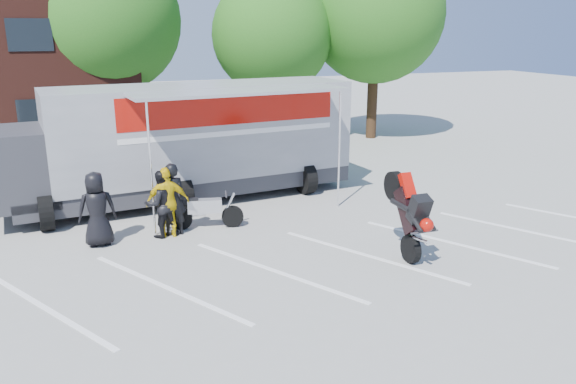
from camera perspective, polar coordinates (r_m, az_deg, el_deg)
ground at (r=11.78m, az=-0.69°, el=-10.02°), size 100.00×100.00×0.00m
parking_bay_lines at (r=12.64m, az=-2.25°, el=-8.11°), size 18.09×13.33×0.01m
tree_left at (r=25.99m, az=-17.81°, el=16.27°), size 6.12×6.12×8.64m
tree_mid at (r=26.38m, az=-1.64°, el=15.64°), size 5.44×5.44×7.68m
tree_right at (r=27.97m, az=8.90°, el=17.41°), size 6.46×6.46×9.12m
transporter_truck at (r=18.16m, az=-9.84°, el=-0.69°), size 11.78×6.56×3.59m
parked_motorcycle at (r=15.47m, az=-8.18°, el=-3.64°), size 2.11×1.09×1.06m
stunt_bike_rider at (r=14.01m, az=10.75°, el=-5.92°), size 0.92×1.89×2.21m
spectator_leather_a at (r=14.61m, az=-18.83°, el=-1.67°), size 0.95×0.64×1.88m
spectator_leather_b at (r=14.86m, az=-11.70°, el=-0.73°), size 0.72×0.50×1.93m
spectator_leather_c at (r=14.80m, az=-12.77°, el=-1.19°), size 0.98×0.83×1.77m
spectator_hivis at (r=14.74m, az=-12.11°, el=-1.04°), size 1.12×0.54×1.86m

